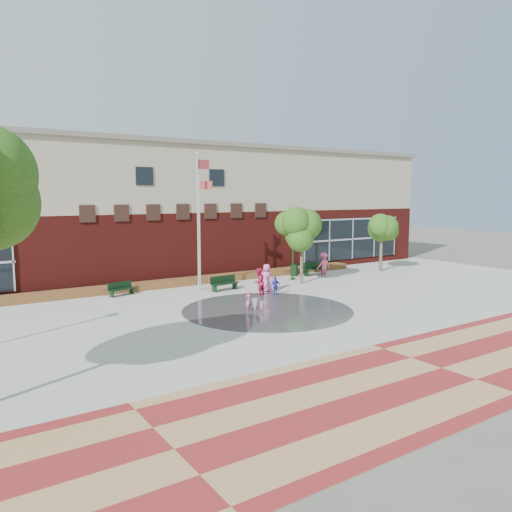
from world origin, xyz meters
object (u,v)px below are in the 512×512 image
flagpole_left (198,215)px  trash_can (294,270)px  child_splash (248,301)px  bench_left (122,292)px  flagpole_right (200,226)px

flagpole_left → trash_can: 9.13m
flagpole_left → child_splash: flagpole_left is taller
bench_left → flagpole_left: bearing=-30.8°
flagpole_right → bench_left: (-4.61, 0.78, -3.59)m
flagpole_left → trash_can: bearing=-1.7°
flagpole_right → trash_can: bearing=29.4°
flagpole_left → child_splash: size_ratio=7.80×
bench_left → child_splash: bearing=-76.4°
trash_can → bench_left: bearing=-179.7°
flagpole_left → flagpole_right: flagpole_left is taller
flagpole_left → child_splash: 7.16m
flagpole_left → bench_left: bearing=153.6°
bench_left → trash_can: bearing=-14.8°
flagpole_right → trash_can: size_ratio=7.69×
child_splash → flagpole_right: bearing=-113.2°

